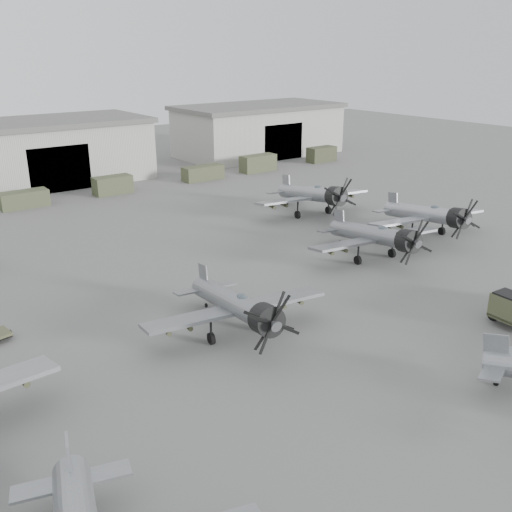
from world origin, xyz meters
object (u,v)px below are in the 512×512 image
Objects in this scene: aircraft_mid_1 at (238,306)px; aircraft_mid_2 at (378,236)px; aircraft_far_1 at (314,195)px; aircraft_mid_3 at (430,215)px.

aircraft_mid_2 reaches higher than aircraft_mid_1.
aircraft_far_1 is at bearing 46.78° from aircraft_mid_1.
aircraft_far_1 is at bearing 118.77° from aircraft_mid_3.
aircraft_far_1 reaches higher than aircraft_mid_3.
aircraft_mid_2 is 9.38m from aircraft_mid_3.
aircraft_far_1 is at bearing 78.22° from aircraft_mid_2.
aircraft_mid_2 is at bearing -159.39° from aircraft_mid_3.
aircraft_mid_1 is at bearing -157.54° from aircraft_mid_2.
aircraft_mid_3 is (27.45, 5.77, 0.07)m from aircraft_mid_1.
aircraft_mid_1 is 28.06m from aircraft_mid_3.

